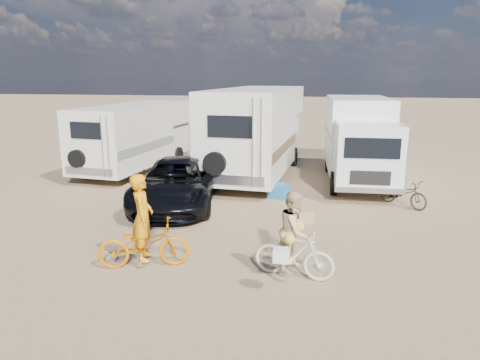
% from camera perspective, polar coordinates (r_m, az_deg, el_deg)
% --- Properties ---
extents(ground, '(140.00, 140.00, 0.00)m').
position_cam_1_polar(ground, '(10.53, -1.98, -7.85)').
color(ground, '#9F815F').
rests_on(ground, ground).
extents(rv_main, '(3.08, 7.62, 3.35)m').
position_cam_1_polar(rv_main, '(16.74, 2.22, 6.15)').
color(rv_main, white).
rests_on(rv_main, ground).
extents(rv_left, '(2.84, 6.61, 2.67)m').
position_cam_1_polar(rv_left, '(18.37, -13.53, 5.39)').
color(rv_left, beige).
rests_on(rv_left, ground).
extents(box_truck, '(2.37, 6.02, 3.03)m').
position_cam_1_polar(box_truck, '(16.20, 15.37, 4.86)').
color(box_truck, white).
rests_on(box_truck, ground).
extents(dark_suv, '(2.96, 5.20, 1.37)m').
position_cam_1_polar(dark_suv, '(13.27, -8.19, -0.32)').
color(dark_suv, black).
rests_on(dark_suv, ground).
extents(bike_man, '(1.96, 1.20, 0.97)m').
position_cam_1_polar(bike_man, '(9.18, -12.47, -8.23)').
color(bike_man, '#C36300').
rests_on(bike_man, ground).
extents(bike_woman, '(1.65, 0.77, 0.96)m').
position_cam_1_polar(bike_woman, '(8.59, 7.08, -9.62)').
color(bike_woman, beige).
rests_on(bike_woman, ground).
extents(rider_man, '(0.61, 0.75, 1.78)m').
position_cam_1_polar(rider_man, '(9.04, -12.60, -5.86)').
color(rider_man, orange).
rests_on(rider_man, ground).
extents(rider_woman, '(0.73, 0.86, 1.56)m').
position_cam_1_polar(rider_woman, '(8.47, 7.14, -7.75)').
color(rider_woman, '#D5B585').
rests_on(rider_woman, ground).
extents(bike_parked, '(1.53, 1.51, 0.84)m').
position_cam_1_polar(bike_parked, '(13.89, 20.61, -1.57)').
color(bike_parked, '#2B2D2A').
rests_on(bike_parked, ground).
extents(cooler, '(0.71, 0.60, 0.48)m').
position_cam_1_polar(cooler, '(13.96, 5.04, -1.41)').
color(cooler, '#236799').
rests_on(cooler, ground).
extents(crate, '(0.52, 0.52, 0.34)m').
position_cam_1_polar(crate, '(11.86, 8.51, -4.63)').
color(crate, '#908450').
rests_on(crate, ground).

